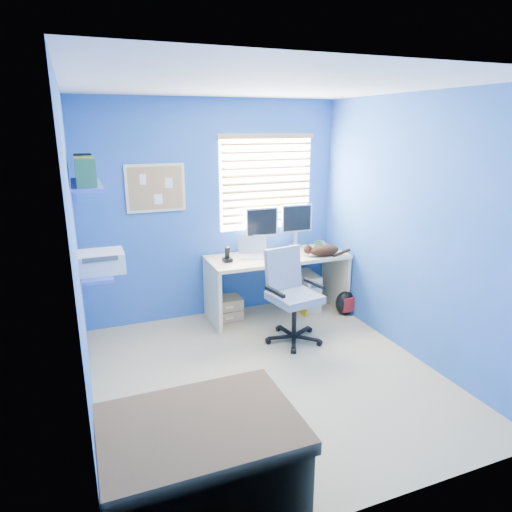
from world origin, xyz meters
name	(u,v)px	position (x,y,z in m)	size (l,w,h in m)	color
floor	(267,376)	(0.00, 0.00, 0.00)	(3.00, 3.20, 0.00)	tan
ceiling	(269,85)	(0.00, 0.00, 2.50)	(3.00, 3.20, 0.00)	white
wall_back	(214,211)	(0.00, 1.60, 1.25)	(3.00, 0.01, 2.50)	#1F5FAD
wall_front	(387,314)	(0.00, -1.60, 1.25)	(3.00, 0.01, 2.50)	#1F5FAD
wall_left	(77,263)	(-1.50, 0.00, 1.25)	(0.01, 3.20, 2.50)	#1F5FAD
wall_right	(412,229)	(1.50, 0.00, 1.25)	(0.01, 3.20, 2.50)	#1F5FAD
desk	(277,285)	(0.66, 1.26, 0.37)	(1.64, 0.65, 0.74)	beige
laptop	(253,248)	(0.37, 1.30, 0.85)	(0.33, 0.26, 0.22)	silver
monitor_left	(261,230)	(0.54, 1.46, 1.01)	(0.40, 0.12, 0.54)	silver
monitor_right	(296,226)	(1.02, 1.52, 1.01)	(0.40, 0.12, 0.54)	silver
phone	(227,254)	(0.04, 1.24, 0.82)	(0.09, 0.11, 0.17)	black
mug	(318,246)	(1.23, 1.31, 0.79)	(0.10, 0.09, 0.10)	#2B6237
cd_spindle	(320,244)	(1.31, 1.41, 0.78)	(0.13, 0.13, 0.07)	silver
cat	(325,250)	(1.16, 1.04, 0.81)	(0.36, 0.19, 0.13)	black
tower_pc	(307,290)	(1.10, 1.31, 0.23)	(0.19, 0.44, 0.45)	beige
drawer_boxes	(226,308)	(0.04, 1.35, 0.14)	(0.35, 0.28, 0.27)	tan
yellow_book	(304,305)	(0.96, 1.11, 0.12)	(0.03, 0.17, 0.24)	yellow
backpack	(345,303)	(1.43, 0.96, 0.15)	(0.25, 0.19, 0.29)	black
bed_corner	(201,460)	(-0.92, -1.15, 0.27)	(1.11, 0.79, 0.54)	brown
office_chair	(292,307)	(0.53, 0.59, 0.36)	(0.65, 0.65, 0.97)	black
window_blinds	(267,183)	(0.65, 1.57, 1.55)	(1.15, 0.05, 1.10)	white
corkboard	(156,188)	(-0.65, 1.58, 1.55)	(0.64, 0.02, 0.52)	beige
wall_shelves	(91,217)	(-1.35, 0.75, 1.43)	(0.42, 0.90, 1.05)	#495DD2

